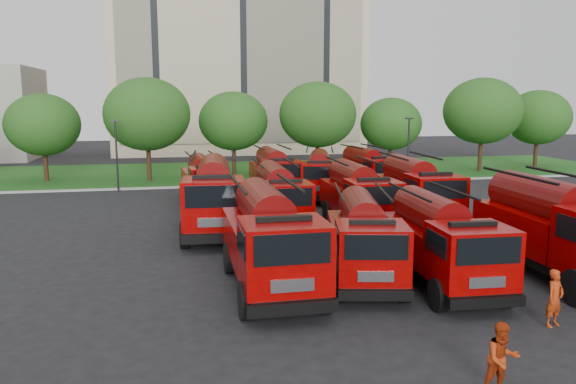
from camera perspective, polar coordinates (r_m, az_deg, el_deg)
The scene contains 28 objects.
ground at distance 25.52m, azimuth 2.40°, elevation -5.37°, with size 140.00×140.00×0.00m, color black.
lawn at distance 50.72m, azimuth -4.60°, elevation 2.06°, with size 70.00×16.00×0.12m, color #164412.
curb at distance 42.76m, azimuth -3.30°, elevation 0.72°, with size 70.00×0.30×0.14m, color gray.
apartment_building at distance 72.58m, azimuth -5.24°, elevation 14.09°, with size 30.00×14.18×25.00m.
tree_1 at distance 48.07m, azimuth -23.63°, elevation 6.28°, with size 5.71×5.71×6.98m.
tree_2 at distance 45.52m, azimuth -14.13°, elevation 7.67°, with size 6.72×6.72×8.22m.
tree_3 at distance 48.24m, azimuth -5.57°, elevation 7.19°, with size 5.88×5.88×7.19m.
tree_4 at distance 47.98m, azimuth 3.03°, elevation 7.85°, with size 6.55×6.55×8.01m.
tree_5 at distance 51.13m, azimuth 10.41°, elevation 6.82°, with size 5.46×5.46×6.68m.
tree_6 at distance 53.27m, azimuth 19.15°, elevation 7.79°, with size 6.89×6.89×8.42m.
tree_7 at distance 58.76m, azimuth 24.06°, elevation 6.94°, with size 6.05×6.05×7.39m.
lamp_post_0 at distance 41.52m, azimuth -17.03°, elevation 4.00°, with size 0.60×0.25×5.11m.
lamp_post_1 at distance 45.03m, azimuth 12.14°, elevation 4.59°, with size 0.60×0.25×5.11m.
fire_truck_0 at distance 19.44m, azimuth -1.88°, elevation -4.80°, with size 2.85×7.59×3.44m.
fire_truck_1 at distance 20.56m, azimuth 7.67°, elevation -4.71°, with size 3.61×6.95×3.01m.
fire_truck_2 at distance 20.52m, azimuth 15.24°, elevation -4.85°, with size 2.78×6.95×3.11m.
fire_truck_3 at distance 22.82m, azimuth 25.71°, elevation -3.44°, with size 3.00×7.90×3.57m.
fire_truck_4 at distance 27.67m, azimuth -7.53°, elevation -0.42°, with size 3.40×8.14×3.62m.
fire_truck_5 at distance 28.54m, azimuth -1.04°, elevation -0.51°, with size 2.67×7.00×3.16m.
fire_truck_6 at distance 29.06m, azimuth 7.13°, elevation -0.34°, with size 2.70×7.13×3.23m.
fire_truck_7 at distance 30.81m, azimuth 12.85°, elevation 0.17°, with size 2.95×7.48×3.36m.
fire_truck_8 at distance 36.31m, azimuth -8.61°, elevation 1.32°, with size 2.77×6.57×2.91m.
fire_truck_9 at distance 37.65m, azimuth -1.38°, elevation 1.93°, with size 2.75×7.10×3.20m.
fire_truck_10 at distance 37.34m, azimuth 3.21°, elevation 1.75°, with size 3.92×7.10×3.07m.
fire_truck_11 at distance 40.40m, azimuth 8.10°, elevation 2.24°, with size 2.98×6.92×3.06m.
firefighter_0 at distance 18.42m, azimuth 25.29°, elevation -12.19°, with size 0.62×0.45×1.69m, color #9E2C0C.
firefighter_4 at distance 26.26m, azimuth -7.94°, elevation -5.03°, with size 0.95×0.62×1.94m, color black.
firefighter_5 at distance 28.83m, azimuth 15.61°, elevation -3.99°, with size 1.79×0.77×1.93m, color #9E2C0C.
Camera 1 is at (-5.91, -23.96, 6.49)m, focal length 35.00 mm.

